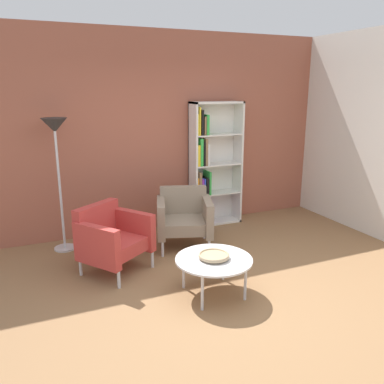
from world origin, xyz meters
name	(u,v)px	position (x,y,z in m)	size (l,w,h in m)	color
ground_plane	(227,302)	(0.00, 0.00, 0.00)	(8.32, 8.32, 0.00)	olive
brick_back_panel	(150,133)	(0.00, 2.46, 1.45)	(6.40, 0.12, 2.90)	#9E5642
bookshelf_tall	(210,166)	(0.89, 2.24, 0.92)	(0.80, 0.30, 1.90)	silver
coffee_table_low	(214,261)	(-0.05, 0.20, 0.37)	(0.80, 0.80, 0.40)	silver
decorative_bowl	(214,255)	(-0.05, 0.20, 0.43)	(0.32, 0.32, 0.05)	tan
armchair_by_bookshelf	(184,217)	(0.17, 1.54, 0.41)	(0.88, 0.84, 0.78)	gray
armchair_corner_red	(112,237)	(-0.90, 1.18, 0.41)	(0.95, 0.93, 0.78)	#B73833
floor_lamp_torchiere	(56,141)	(-1.35, 2.06, 1.45)	(0.32, 0.32, 1.74)	silver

